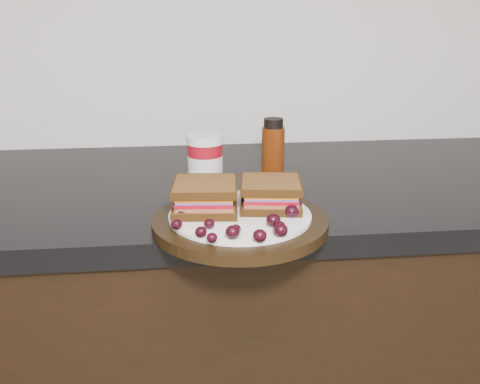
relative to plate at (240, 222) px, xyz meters
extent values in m
cube|color=black|center=(-0.21, 0.25, -0.48)|extent=(3.96, 0.58, 0.86)
cube|color=black|center=(-0.21, 0.25, -0.03)|extent=(3.98, 0.60, 0.04)
cylinder|color=black|center=(0.00, 0.00, 0.00)|extent=(0.28, 0.28, 0.02)
ellipsoid|color=black|center=(-0.10, -0.05, 0.02)|extent=(0.02, 0.02, 0.02)
ellipsoid|color=black|center=(-0.05, -0.06, 0.02)|extent=(0.02, 0.02, 0.01)
ellipsoid|color=black|center=(-0.06, -0.09, 0.02)|extent=(0.02, 0.02, 0.02)
ellipsoid|color=black|center=(-0.05, -0.11, 0.02)|extent=(0.02, 0.02, 0.01)
ellipsoid|color=black|center=(-0.02, -0.09, 0.02)|extent=(0.02, 0.02, 0.02)
ellipsoid|color=black|center=(-0.01, -0.08, 0.02)|extent=(0.02, 0.02, 0.01)
ellipsoid|color=black|center=(0.02, -0.11, 0.02)|extent=(0.02, 0.02, 0.02)
ellipsoid|color=black|center=(0.05, -0.10, 0.02)|extent=(0.02, 0.02, 0.02)
ellipsoid|color=black|center=(0.05, -0.08, 0.02)|extent=(0.02, 0.02, 0.02)
ellipsoid|color=black|center=(0.04, -0.06, 0.03)|extent=(0.02, 0.02, 0.02)
ellipsoid|color=black|center=(0.08, -0.02, 0.03)|extent=(0.02, 0.02, 0.02)
ellipsoid|color=black|center=(0.08, -0.02, 0.02)|extent=(0.02, 0.02, 0.02)
ellipsoid|color=black|center=(0.09, 0.01, 0.02)|extent=(0.02, 0.02, 0.01)
ellipsoid|color=black|center=(0.09, 0.03, 0.02)|extent=(0.02, 0.02, 0.02)
ellipsoid|color=black|center=(0.07, 0.06, 0.02)|extent=(0.02, 0.02, 0.02)
ellipsoid|color=black|center=(-0.04, 0.03, 0.03)|extent=(0.02, 0.02, 0.02)
ellipsoid|color=black|center=(-0.07, 0.03, 0.02)|extent=(0.02, 0.02, 0.02)
ellipsoid|color=black|center=(-0.07, 0.03, 0.02)|extent=(0.02, 0.02, 0.02)
ellipsoid|color=black|center=(-0.10, 0.00, 0.02)|extent=(0.02, 0.02, 0.02)
ellipsoid|color=black|center=(-0.09, -0.02, 0.02)|extent=(0.02, 0.02, 0.02)
ellipsoid|color=black|center=(-0.04, 0.03, 0.02)|extent=(0.02, 0.02, 0.02)
ellipsoid|color=black|center=(-0.05, 0.01, 0.02)|extent=(0.02, 0.02, 0.02)
ellipsoid|color=black|center=(-0.07, -0.01, 0.02)|extent=(0.02, 0.02, 0.02)
cylinder|color=maroon|center=(-0.04, 0.21, 0.04)|extent=(0.08, 0.08, 0.10)
cylinder|color=#4E1E07|center=(0.09, 0.23, 0.05)|extent=(0.06, 0.06, 0.13)
camera|label=1|loc=(-0.09, -0.78, 0.32)|focal=40.00mm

